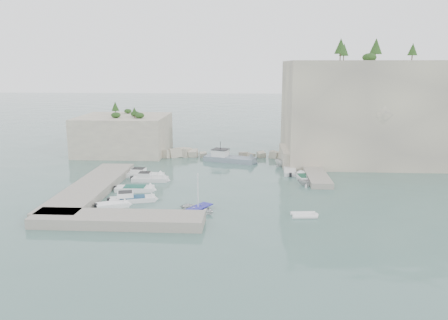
# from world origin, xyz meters

# --- Properties ---
(ground) EXTENTS (400.00, 400.00, 0.00)m
(ground) POSITION_xyz_m (0.00, 0.00, 0.00)
(ground) COLOR #476A63
(ground) RESTS_ON ground
(cliff_east) EXTENTS (26.00, 22.00, 17.00)m
(cliff_east) POSITION_xyz_m (23.00, 23.00, 8.50)
(cliff_east) COLOR beige
(cliff_east) RESTS_ON ground
(cliff_terrace) EXTENTS (8.00, 10.00, 2.50)m
(cliff_terrace) POSITION_xyz_m (13.00, 18.00, 1.25)
(cliff_terrace) COLOR beige
(cliff_terrace) RESTS_ON ground
(outcrop_west) EXTENTS (16.00, 14.00, 7.00)m
(outcrop_west) POSITION_xyz_m (-20.00, 25.00, 3.50)
(outcrop_west) COLOR beige
(outcrop_west) RESTS_ON ground
(quay_west) EXTENTS (5.00, 24.00, 1.10)m
(quay_west) POSITION_xyz_m (-17.00, -1.00, 0.55)
(quay_west) COLOR #9E9689
(quay_west) RESTS_ON ground
(quay_south) EXTENTS (18.00, 4.00, 1.10)m
(quay_south) POSITION_xyz_m (-10.00, -12.50, 0.55)
(quay_south) COLOR #9E9689
(quay_south) RESTS_ON ground
(ledge_east) EXTENTS (3.00, 16.00, 0.80)m
(ledge_east) POSITION_xyz_m (13.50, 10.00, 0.40)
(ledge_east) COLOR #9E9689
(ledge_east) RESTS_ON ground
(breakwater) EXTENTS (28.00, 3.00, 1.40)m
(breakwater) POSITION_xyz_m (-1.00, 22.00, 0.70)
(breakwater) COLOR beige
(breakwater) RESTS_ON ground
(motorboat_a) EXTENTS (6.48, 2.42, 1.40)m
(motorboat_a) POSITION_xyz_m (-11.98, 7.24, 0.00)
(motorboat_a) COLOR white
(motorboat_a) RESTS_ON ground
(motorboat_b) EXTENTS (5.62, 1.88, 1.40)m
(motorboat_b) POSITION_xyz_m (-10.59, 4.96, 0.00)
(motorboat_b) COLOR silver
(motorboat_b) RESTS_ON ground
(motorboat_c) EXTENTS (5.54, 2.20, 0.70)m
(motorboat_c) POSITION_xyz_m (-11.52, -0.03, 0.00)
(motorboat_c) COLOR white
(motorboat_c) RESTS_ON ground
(motorboat_d) EXTENTS (6.25, 3.34, 1.40)m
(motorboat_d) POSITION_xyz_m (-10.57, -4.67, 0.00)
(motorboat_d) COLOR silver
(motorboat_d) RESTS_ON ground
(motorboat_e) EXTENTS (4.32, 3.12, 0.70)m
(motorboat_e) POSITION_xyz_m (-12.34, -6.93, 0.00)
(motorboat_e) COLOR white
(motorboat_e) RESTS_ON ground
(rowboat) EXTENTS (5.25, 4.85, 0.89)m
(rowboat) POSITION_xyz_m (-2.14, -7.94, 0.00)
(rowboat) COLOR white
(rowboat) RESTS_ON ground
(inflatable_dinghy) EXTENTS (3.13, 1.74, 0.44)m
(inflatable_dinghy) POSITION_xyz_m (9.68, -8.95, 0.00)
(inflatable_dinghy) COLOR silver
(inflatable_dinghy) RESTS_ON ground
(tender_east_a) EXTENTS (3.85, 3.64, 1.61)m
(tender_east_a) POSITION_xyz_m (11.70, 3.91, 0.00)
(tender_east_a) COLOR silver
(tender_east_a) RESTS_ON ground
(tender_east_b) EXTENTS (2.33, 5.09, 0.70)m
(tender_east_b) POSITION_xyz_m (11.58, 7.11, 0.00)
(tender_east_b) COLOR white
(tender_east_b) RESTS_ON ground
(tender_east_c) EXTENTS (2.09, 5.66, 0.70)m
(tender_east_c) POSITION_xyz_m (9.90, 11.01, 0.00)
(tender_east_c) COLOR silver
(tender_east_c) RESTS_ON ground
(tender_east_d) EXTENTS (4.13, 2.14, 1.52)m
(tender_east_d) POSITION_xyz_m (9.82, 15.13, 0.00)
(tender_east_d) COLOR white
(tender_east_d) RESTS_ON ground
(work_boat) EXTENTS (10.18, 5.93, 2.20)m
(work_boat) POSITION_xyz_m (0.30, 18.49, 0.00)
(work_boat) COLOR slate
(work_boat) RESTS_ON ground
(rowboat_mast) EXTENTS (0.10, 0.10, 4.20)m
(rowboat_mast) POSITION_xyz_m (-2.14, -7.94, 2.54)
(rowboat_mast) COLOR white
(rowboat_mast) RESTS_ON rowboat
(vegetation) EXTENTS (53.48, 13.88, 13.40)m
(vegetation) POSITION_xyz_m (17.83, 24.40, 17.93)
(vegetation) COLOR #1E4219
(vegetation) RESTS_ON ground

